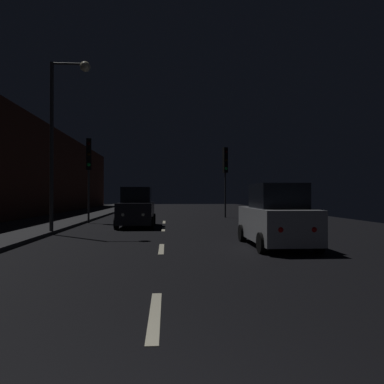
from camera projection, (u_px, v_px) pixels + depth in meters
name	position (u px, v px, depth m)	size (l,w,h in m)	color
ground	(164.00, 218.00, 26.64)	(26.09, 84.00, 0.02)	black
sidewalk_left	(68.00, 218.00, 26.17)	(4.40, 84.00, 0.15)	#28282B
building_facade_left	(9.00, 163.00, 22.53)	(0.80, 63.00, 7.25)	#472319
lane_centerline	(163.00, 238.00, 14.42)	(0.16, 19.89, 0.01)	beige
traffic_light_far_right	(225.00, 166.00, 27.69)	(0.38, 0.49, 5.26)	#38383A
traffic_light_far_left	(89.00, 161.00, 22.25)	(0.37, 0.48, 5.10)	#38383A
streetlamp_overhead	(62.00, 120.00, 15.80)	(1.70, 0.44, 7.44)	#2D2D30
car_approaching_headlights	(136.00, 209.00, 19.60)	(1.93, 4.17, 2.10)	black
car_parked_right_near	(276.00, 218.00, 12.06)	(1.88, 4.07, 2.05)	#A5A8AD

